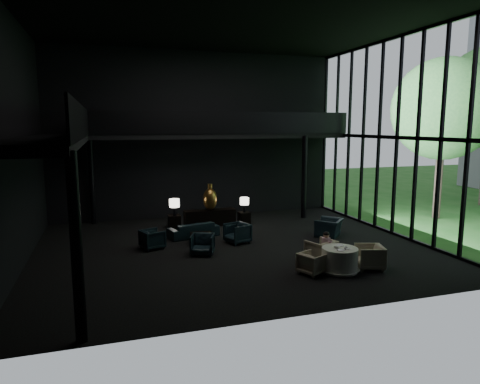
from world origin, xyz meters
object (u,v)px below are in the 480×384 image
object	(u,v)px
lounge_armchair_south	(202,243)
coffee_table	(201,239)
dining_chair_north	(321,249)
child	(326,241)
sofa	(193,227)
table_lamp_right	(244,202)
console	(210,218)
dining_chair_east	(370,255)
window_armchair	(329,225)
table_lamp_left	(174,204)
lounge_armchair_west	(152,238)
dining_table	(339,261)
side_table_right	(244,218)
dining_chair_west	(312,263)
side_table_left	(174,222)
bronze_urn	(210,199)
lounge_armchair_east	(237,231)

from	to	relation	value
lounge_armchair_south	coffee_table	xyz separation A→B (m)	(0.27, 1.42, -0.22)
dining_chair_north	child	bearing A→B (deg)	114.05
sofa	child	bearing A→B (deg)	113.62
table_lamp_right	sofa	world-z (taller)	table_lamp_right
coffee_table	child	xyz separation A→B (m)	(3.39, -3.56, 0.56)
console	dining_chair_east	bearing A→B (deg)	-64.50
window_armchair	coffee_table	bearing A→B (deg)	-51.31
table_lamp_left	lounge_armchair_west	distance (m)	3.16
child	dining_table	bearing A→B (deg)	90.14
side_table_right	table_lamp_right	size ratio (longest dim) A/B	0.79
coffee_table	dining_chair_west	bearing A→B (deg)	-60.18
dining_chair_north	child	size ratio (longest dim) A/B	1.51
dining_chair_west	side_table_left	bearing A→B (deg)	-0.93
console	table_lamp_right	xyz separation A→B (m)	(1.60, -0.13, 0.67)
sofa	window_armchair	xyz separation A→B (m)	(5.31, -1.57, 0.10)
child	bronze_urn	bearing A→B (deg)	-68.96
bronze_urn	dining_table	world-z (taller)	bronze_urn
lounge_armchair_west	dining_chair_west	xyz separation A→B (m)	(4.35, -4.19, -0.05)
coffee_table	dining_chair_west	size ratio (longest dim) A/B	1.24
side_table_left	lounge_armchair_east	world-z (taller)	lounge_armchair_east
console	lounge_armchair_east	bearing A→B (deg)	-83.67
sofa	dining_chair_north	distance (m)	5.63
side_table_left	lounge_armchair_south	distance (m)	4.23
sofa	dining_chair_east	distance (m)	7.15
sofa	dining_chair_west	world-z (taller)	sofa
side_table_left	table_lamp_left	world-z (taller)	table_lamp_left
bronze_urn	lounge_armchair_west	size ratio (longest dim) A/B	1.50
sofa	coffee_table	xyz separation A→B (m)	(0.10, -1.06, -0.20)
bronze_urn	child	bearing A→B (deg)	-68.96
child	dining_chair_east	bearing A→B (deg)	139.02
window_armchair	dining_chair_west	world-z (taller)	window_armchair
coffee_table	dining_table	size ratio (longest dim) A/B	0.67
dining_chair_east	table_lamp_right	bearing A→B (deg)	-147.74
table_lamp_left	lounge_armchair_east	world-z (taller)	table_lamp_left
bronze_urn	window_armchair	xyz separation A→B (m)	(4.22, -3.17, -0.76)
table_lamp_right	dining_table	bearing A→B (deg)	-83.56
side_table_left	coffee_table	size ratio (longest dim) A/B	0.69
sofa	lounge_armchair_east	distance (m)	2.01
console	window_armchair	world-z (taller)	window_armchair
table_lamp_right	dining_chair_west	distance (m)	7.01
console	table_lamp_right	distance (m)	1.74
table_lamp_left	child	distance (m)	7.39
lounge_armchair_south	dining_chair_east	size ratio (longest dim) A/B	0.92
side_table_right	dining_chair_west	size ratio (longest dim) A/B	0.80
side_table_left	table_lamp_right	bearing A→B (deg)	-3.03
dining_chair_east	dining_chair_west	size ratio (longest dim) A/B	1.31
console	side_table_left	xyz separation A→B (m)	(-1.60, 0.04, -0.08)
coffee_table	table_lamp_left	bearing A→B (deg)	102.78
sofa	lounge_armchair_south	distance (m)	2.48
side_table_right	sofa	bearing A→B (deg)	-149.11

